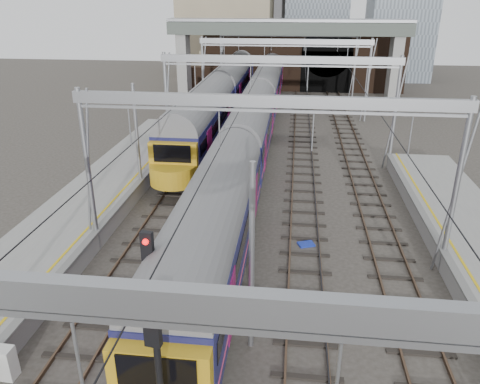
# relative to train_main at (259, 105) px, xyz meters

# --- Properties ---
(tracks) EXTENTS (14.40, 80.00, 0.22)m
(tracks) POSITION_rel_train_main_xyz_m (2.00, -15.57, -2.51)
(tracks) COLOR #4C3828
(tracks) RESTS_ON ground
(overhead_line) EXTENTS (16.80, 80.00, 8.00)m
(overhead_line) POSITION_rel_train_main_xyz_m (2.00, -9.09, 4.04)
(overhead_line) COLOR gray
(overhead_line) RESTS_ON ground
(retaining_wall) EXTENTS (28.00, 2.75, 9.00)m
(retaining_wall) POSITION_rel_train_main_xyz_m (3.40, 21.36, 1.81)
(retaining_wall) COLOR #301F15
(retaining_wall) RESTS_ON ground
(overbridge) EXTENTS (28.00, 3.00, 9.25)m
(overbridge) POSITION_rel_train_main_xyz_m (2.00, 15.43, 4.74)
(overbridge) COLOR gray
(overbridge) RESTS_ON ground
(train_main) EXTENTS (2.86, 66.16, 4.90)m
(train_main) POSITION_rel_train_main_xyz_m (0.00, 0.00, 0.00)
(train_main) COLOR black
(train_main) RESTS_ON ground
(train_second) EXTENTS (3.09, 53.57, 5.22)m
(train_second) POSITION_rel_train_main_xyz_m (-4.00, 10.91, 0.14)
(train_second) COLOR black
(train_second) RESTS_ON ground
(signal_near_left) EXTENTS (0.39, 0.48, 5.29)m
(signal_near_left) POSITION_rel_train_main_xyz_m (-0.95, -30.15, 0.77)
(signal_near_left) COLOR black
(signal_near_left) RESTS_ON ground
(signal_near_centre) EXTENTS (0.40, 0.48, 5.32)m
(signal_near_centre) POSITION_rel_train_main_xyz_m (0.27, -33.75, 0.79)
(signal_near_centre) COLOR black
(signal_near_centre) RESTS_ON ground
(relay_cabinet) EXTENTS (0.60, 0.51, 1.17)m
(relay_cabinet) POSITION_rel_train_main_xyz_m (-5.80, -31.06, -1.94)
(relay_cabinet) COLOR silver
(relay_cabinet) RESTS_ON ground
(equip_cover_a) EXTENTS (0.85, 0.62, 0.10)m
(equip_cover_a) POSITION_rel_train_main_xyz_m (1.63, -25.38, -2.48)
(equip_cover_a) COLOR #162DAC
(equip_cover_a) RESTS_ON ground
(equip_cover_b) EXTENTS (0.93, 0.80, 0.09)m
(equip_cover_b) POSITION_rel_train_main_xyz_m (4.08, -20.94, -2.48)
(equip_cover_b) COLOR #162DAC
(equip_cover_b) RESTS_ON ground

